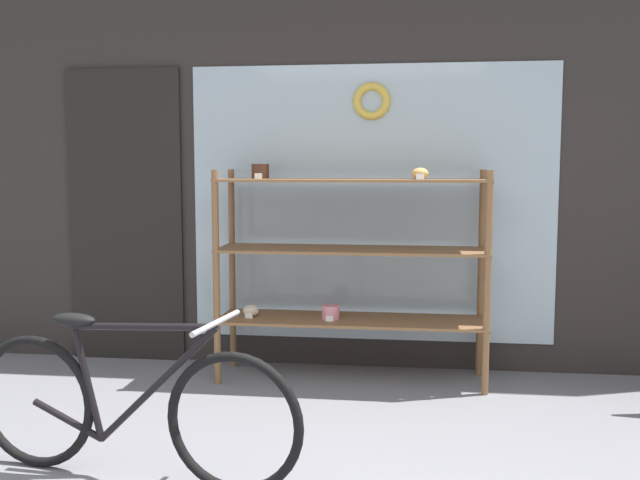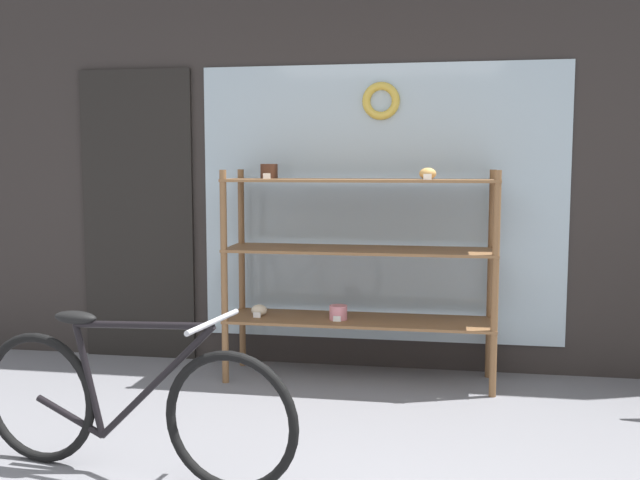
% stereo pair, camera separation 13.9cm
% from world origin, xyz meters
% --- Properties ---
extents(storefront_facade, '(5.80, 0.13, 3.34)m').
position_xyz_m(storefront_facade, '(-0.04, 2.85, 1.63)').
color(storefront_facade, '#2D2826').
rests_on(storefront_facade, ground_plane).
extents(display_case, '(1.75, 0.46, 1.43)m').
position_xyz_m(display_case, '(0.07, 2.48, 0.84)').
color(display_case, brown).
rests_on(display_case, ground_plane).
extents(bicycle, '(1.63, 0.46, 0.76)m').
position_xyz_m(bicycle, '(-0.77, 0.84, 0.34)').
color(bicycle, black).
rests_on(bicycle, ground_plane).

